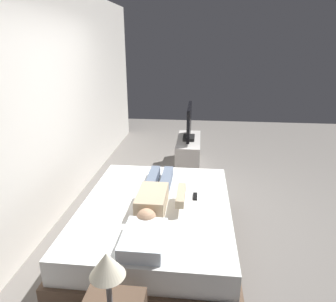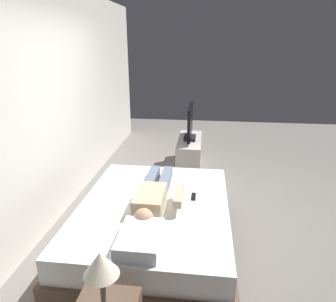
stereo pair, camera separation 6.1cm
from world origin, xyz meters
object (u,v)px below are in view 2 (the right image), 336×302
object	(u,v)px
person	(154,195)
lamp	(101,265)
bed	(154,226)
tv	(190,123)
pillow	(140,239)
remote	(194,196)
tv_stand	(189,153)

from	to	relation	value
person	lamp	bearing A→B (deg)	175.95
bed	tv	bearing A→B (deg)	-5.78
bed	pillow	xyz separation A→B (m)	(-0.69, -0.00, 0.34)
remote	lamp	bearing A→B (deg)	161.46
person	remote	size ratio (longest dim) A/B	8.40
pillow	remote	size ratio (longest dim) A/B	3.20
bed	tv_stand	world-z (taller)	bed
person	tv	bearing A→B (deg)	-6.02
bed	person	world-z (taller)	person
person	tv	distance (m)	2.36
tv_stand	lamp	distance (m)	3.74
bed	tv_stand	xyz separation A→B (m)	(2.37, -0.24, -0.01)
pillow	remote	bearing A→B (deg)	-24.58
pillow	person	size ratio (longest dim) A/B	0.38
bed	person	bearing A→B (deg)	13.18
lamp	tv_stand	bearing A→B (deg)	-5.30
person	remote	xyz separation A→B (m)	(0.15, -0.40, -0.07)
bed	person	distance (m)	0.36
pillow	tv	bearing A→B (deg)	-4.48
pillow	tv_stand	size ratio (longest dim) A/B	0.44
pillow	tv	size ratio (longest dim) A/B	0.55
tv_stand	lamp	size ratio (longest dim) A/B	2.62
remote	tv	distance (m)	2.21
remote	tv_stand	bearing A→B (deg)	4.13
remote	tv_stand	xyz separation A→B (m)	(2.19, 0.16, -0.30)
pillow	person	xyz separation A→B (m)	(0.72, 0.01, 0.02)
person	lamp	size ratio (longest dim) A/B	3.00
bed	tv_stand	size ratio (longest dim) A/B	1.84
person	remote	bearing A→B (deg)	-69.53
tv_stand	lamp	world-z (taller)	lamp
tv	lamp	distance (m)	3.70
tv	lamp	world-z (taller)	tv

